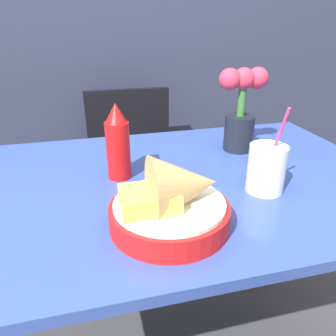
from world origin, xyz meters
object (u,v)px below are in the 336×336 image
at_px(chair_far_window, 133,163).
at_px(food_basket, 174,202).
at_px(flower_vase, 241,109).
at_px(drink_cup, 266,170).
at_px(ketchup_bottle, 118,143).

bearing_deg(chair_far_window, food_basket, -92.94).
bearing_deg(flower_vase, chair_far_window, 113.86).
bearing_deg(drink_cup, ketchup_bottle, 154.23).
height_order(chair_far_window, flower_vase, flower_vase).
bearing_deg(ketchup_bottle, flower_vase, 15.31).
height_order(ketchup_bottle, drink_cup, drink_cup).
relative_size(chair_far_window, flower_vase, 3.35).
bearing_deg(ketchup_bottle, drink_cup, -25.77).
height_order(food_basket, drink_cup, drink_cup).
distance_m(food_basket, flower_vase, 0.47).
distance_m(chair_far_window, food_basket, 0.98).
relative_size(ketchup_bottle, flower_vase, 0.78).
bearing_deg(food_basket, drink_cup, 19.20).
distance_m(food_basket, ketchup_bottle, 0.26).
bearing_deg(chair_far_window, ketchup_bottle, -100.52).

